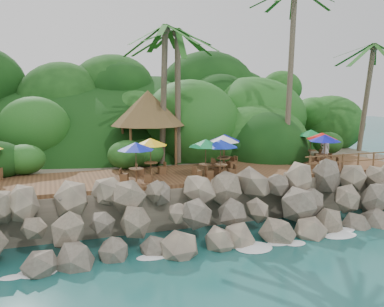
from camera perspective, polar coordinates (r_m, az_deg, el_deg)
name	(u,v)px	position (r m, az deg, el deg)	size (l,w,h in m)	color
ground	(236,250)	(19.00, 6.03, -12.89)	(140.00, 140.00, 0.00)	#19514F
land_base	(151,164)	(33.38, -5.58, -1.47)	(32.00, 25.20, 2.10)	gray
jungle_hill	(133,162)	(40.79, -8.00, -1.12)	(44.80, 28.00, 15.40)	#143811
seawall	(219,212)	(20.35, 3.69, -7.93)	(29.00, 4.00, 2.30)	gray
terrace	(192,174)	(23.72, 0.00, -2.87)	(26.00, 5.00, 0.20)	brown
jungle_foliage	(154,180)	(32.63, -5.14, -3.59)	(44.00, 16.00, 12.00)	#143811
foam_line	(233,247)	(19.24, 5.64, -12.50)	(25.20, 0.80, 0.06)	white
palapa	(148,108)	(26.68, -6.01, 6.17)	(4.73, 4.73, 4.60)	brown
dining_clusters	(197,144)	(23.25, 0.69, 1.37)	(22.43, 4.94, 2.03)	brown
railing	(366,159)	(26.63, 22.58, -0.71)	(8.30, 0.10, 1.00)	brown
waiter	(325,149)	(27.79, 17.64, 0.53)	(0.65, 0.43, 1.78)	silver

